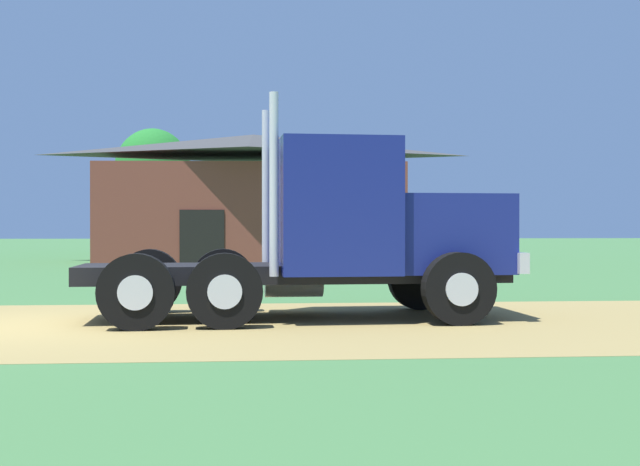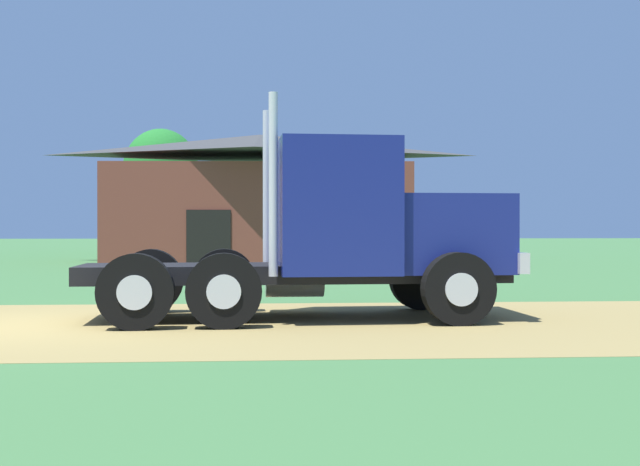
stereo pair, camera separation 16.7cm
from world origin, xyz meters
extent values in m
plane|color=#3E6E3B|center=(0.00, 0.00, 0.00)|extent=(200.00, 200.00, 0.00)
cube|color=olive|center=(0.00, 0.00, 0.00)|extent=(120.00, 6.71, 0.01)
cube|color=black|center=(4.20, 0.75, 0.74)|extent=(6.81, 1.90, 0.28)
cube|color=navy|center=(6.65, 0.86, 1.36)|extent=(1.92, 2.16, 1.25)
cube|color=silver|center=(7.61, 0.91, 0.92)|extent=(0.27, 2.28, 0.32)
cube|color=navy|center=(4.84, 0.78, 1.79)|extent=(1.92, 2.46, 2.10)
cube|color=#2D3D4C|center=(5.76, 0.82, 2.21)|extent=(0.14, 1.98, 0.92)
cylinder|color=silver|center=(3.77, 1.66, 2.11)|extent=(0.14, 0.14, 2.73)
cylinder|color=silver|center=(3.86, -0.21, 2.11)|extent=(0.14, 0.14, 2.73)
cylinder|color=silver|center=(4.24, 1.79, 0.52)|extent=(1.02, 0.57, 0.52)
cylinder|color=black|center=(6.50, 2.04, 0.55)|extent=(1.11, 0.35, 1.10)
cylinder|color=silver|center=(6.50, 2.20, 0.55)|extent=(0.50, 0.06, 0.49)
cylinder|color=black|center=(6.62, -0.32, 0.55)|extent=(1.11, 0.35, 1.10)
cylinder|color=silver|center=(6.63, -0.48, 0.55)|extent=(0.50, 0.06, 0.49)
cylinder|color=black|center=(1.78, 1.81, 0.55)|extent=(1.11, 0.35, 1.10)
cylinder|color=silver|center=(1.77, 1.97, 0.55)|extent=(0.50, 0.06, 0.49)
cylinder|color=black|center=(1.89, -0.55, 0.55)|extent=(1.11, 0.35, 1.10)
cylinder|color=silver|center=(1.90, -0.71, 0.55)|extent=(0.50, 0.06, 0.49)
cylinder|color=black|center=(3.02, 1.87, 0.55)|extent=(1.11, 0.35, 1.10)
cylinder|color=silver|center=(3.02, 2.03, 0.55)|extent=(0.50, 0.06, 0.49)
cylinder|color=black|center=(3.14, -0.49, 0.55)|extent=(1.11, 0.35, 1.10)
cylinder|color=silver|center=(3.15, -0.65, 0.55)|extent=(0.50, 0.06, 0.49)
cube|color=brown|center=(3.52, 23.30, 2.09)|extent=(13.14, 5.95, 4.18)
pyramid|color=#3B3B3B|center=(3.52, 23.30, 5.09)|extent=(13.80, 6.24, 0.92)
cube|color=black|center=(1.45, 20.76, 1.10)|extent=(1.80, 0.16, 2.20)
cylinder|color=#513823|center=(-2.25, 34.88, 1.53)|extent=(0.44, 0.44, 3.06)
ellipsoid|color=#227428|center=(-2.25, 34.88, 4.79)|extent=(4.33, 4.33, 4.76)
camera|label=1|loc=(3.57, -12.21, 1.46)|focal=45.40mm
camera|label=2|loc=(3.73, -12.22, 1.46)|focal=45.40mm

